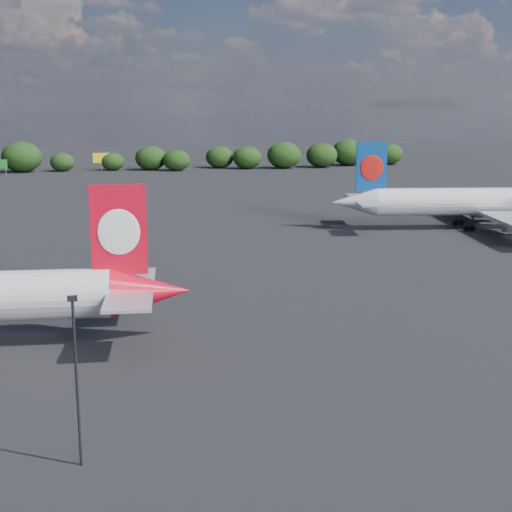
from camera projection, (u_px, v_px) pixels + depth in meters
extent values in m
plane|color=black|center=(60.00, 249.00, 100.95)|extent=(500.00, 500.00, 0.00)
cone|color=red|center=(151.00, 291.00, 61.46)|extent=(7.37, 5.20, 4.27)
cube|color=red|center=(119.00, 230.00, 60.03)|extent=(4.70, 1.10, 7.68)
ellipsoid|color=white|center=(119.00, 232.00, 59.82)|extent=(3.57, 0.68, 3.92)
ellipsoid|color=white|center=(119.00, 231.00, 60.32)|extent=(3.57, 0.68, 3.92)
cube|color=#A0A3A8|center=(128.00, 303.00, 56.64)|extent=(4.54, 5.62, 0.26)
cube|color=#A0A3A8|center=(134.00, 275.00, 65.76)|extent=(4.54, 5.62, 0.26)
cylinder|color=silver|center=(479.00, 201.00, 116.75)|extent=(34.38, 11.59, 4.50)
cone|color=silver|center=(354.00, 202.00, 115.78)|extent=(7.99, 5.91, 4.50)
cube|color=navy|center=(371.00, 167.00, 114.71)|extent=(4.93, 1.48, 8.10)
ellipsoid|color=red|center=(372.00, 168.00, 114.48)|extent=(3.73, 0.97, 4.14)
ellipsoid|color=red|center=(371.00, 167.00, 115.01)|extent=(3.73, 0.97, 4.14)
cube|color=#A0A3A8|center=(371.00, 204.00, 110.96)|extent=(5.10, 6.13, 0.27)
cube|color=#A0A3A8|center=(359.00, 196.00, 120.63)|extent=(5.10, 6.13, 0.27)
cube|color=#A0A3A8|center=(465.00, 201.00, 128.57)|extent=(9.51, 18.83, 0.50)
cylinder|color=#A0A3A8|center=(484.00, 211.00, 124.50)|extent=(4.91, 3.32, 2.43)
cube|color=#A0A3A8|center=(484.00, 207.00, 124.37)|extent=(1.99, 0.68, 1.08)
cylinder|color=black|center=(473.00, 223.00, 114.69)|extent=(0.30, 0.30, 2.25)
cylinder|color=black|center=(472.00, 228.00, 114.87)|extent=(1.05, 0.60, 0.99)
cylinder|color=black|center=(466.00, 228.00, 114.82)|extent=(1.05, 0.60, 0.99)
cylinder|color=black|center=(462.00, 218.00, 119.96)|extent=(0.30, 0.30, 2.25)
cylinder|color=black|center=(461.00, 223.00, 120.14)|extent=(1.05, 0.60, 0.99)
cylinder|color=black|center=(455.00, 223.00, 120.09)|extent=(1.05, 0.60, 0.99)
cylinder|color=black|center=(77.00, 385.00, 39.49)|extent=(0.16, 0.16, 9.67)
cube|color=black|center=(72.00, 298.00, 38.45)|extent=(0.55, 0.30, 0.28)
cylinder|color=gray|center=(6.00, 172.00, 206.49)|extent=(0.20, 0.20, 2.00)
cube|color=yellow|center=(101.00, 158.00, 218.44)|extent=(5.00, 0.30, 3.00)
cylinder|color=gray|center=(102.00, 167.00, 219.02)|extent=(0.30, 0.30, 2.50)
ellipsoid|color=black|center=(22.00, 157.00, 214.00)|extent=(11.89, 10.06, 9.15)
ellipsoid|color=black|center=(62.00, 162.00, 217.43)|extent=(7.30, 6.17, 5.61)
ellipsoid|color=black|center=(113.00, 161.00, 220.21)|extent=(7.22, 6.11, 5.55)
ellipsoid|color=black|center=(151.00, 158.00, 221.38)|extent=(9.74, 8.24, 7.49)
ellipsoid|color=black|center=(176.00, 160.00, 219.10)|extent=(8.43, 7.14, 6.49)
ellipsoid|color=black|center=(220.00, 157.00, 228.54)|extent=(9.10, 7.70, 7.00)
ellipsoid|color=black|center=(247.00, 157.00, 225.68)|extent=(9.32, 7.88, 7.17)
ellipsoid|color=black|center=(284.00, 155.00, 227.01)|extent=(11.01, 9.31, 8.47)
ellipsoid|color=black|center=(322.00, 155.00, 230.52)|extent=(10.25, 8.68, 7.89)
ellipsoid|color=black|center=(349.00, 152.00, 237.63)|extent=(11.47, 9.70, 8.82)
ellipsoid|color=black|center=(389.00, 154.00, 242.04)|extent=(9.38, 7.94, 7.22)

